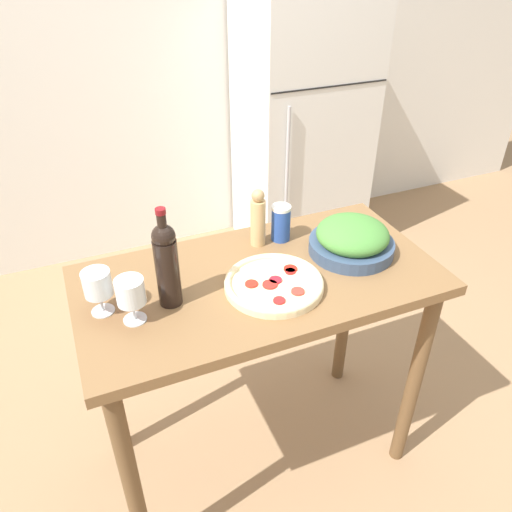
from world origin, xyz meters
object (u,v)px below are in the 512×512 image
wine_glass_near (131,294)px  pepper_mill (258,219)px  wine_glass_far (98,286)px  homemade_pizza (274,284)px  salad_bowl (352,239)px  salt_canister (281,223)px  refrigerator (302,131)px  wine_bottle (167,263)px

wine_glass_near → pepper_mill: 0.55m
wine_glass_far → homemade_pizza: size_ratio=0.46×
wine_glass_near → salad_bowl: wine_glass_near is taller
homemade_pizza → salt_canister: size_ratio=2.34×
refrigerator → pepper_mill: refrigerator is taller
wine_glass_far → salad_bowl: bearing=-0.5°
wine_glass_near → pepper_mill: (0.50, 0.25, 0.01)m
wine_bottle → wine_glass_near: wine_bottle is taller
wine_glass_near → salt_canister: wine_glass_near is taller
wine_bottle → homemade_pizza: (0.32, -0.06, -0.13)m
wine_glass_near → salad_bowl: 0.78m
homemade_pizza → wine_glass_near: bearing=178.0°
pepper_mill → wine_glass_near: bearing=-153.7°
wine_glass_far → salt_canister: (0.67, 0.17, -0.03)m
refrigerator → wine_bottle: size_ratio=4.95×
refrigerator → pepper_mill: 1.59m
pepper_mill → homemade_pizza: bearing=-101.8°
wine_bottle → salad_bowl: size_ratio=1.09×
refrigerator → salt_canister: size_ratio=11.87×
wine_bottle → wine_glass_near: (-0.12, -0.04, -0.05)m
wine_glass_far → homemade_pizza: bearing=-9.8°
refrigerator → salad_bowl: bearing=-111.2°
wine_glass_far → pepper_mill: size_ratio=0.67×
wine_glass_far → pepper_mill: 0.60m
wine_glass_far → salad_bowl: wine_glass_far is taller
wine_glass_near → homemade_pizza: size_ratio=0.46×
refrigerator → homemade_pizza: size_ratio=5.07×
refrigerator → wine_glass_far: 2.08m
wine_bottle → homemade_pizza: size_ratio=1.03×
refrigerator → salt_canister: bearing=-120.3°
salad_bowl → homemade_pizza: (-0.34, -0.08, -0.04)m
salad_bowl → salt_canister: (-0.19, 0.18, 0.01)m
refrigerator → wine_bottle: bearing=-129.1°
pepper_mill → refrigerator: bearing=56.9°
salad_bowl → pepper_mill: bearing=147.8°
homemade_pizza → wine_bottle: bearing=170.2°
salad_bowl → homemade_pizza: bearing=-166.0°
refrigerator → salad_bowl: size_ratio=5.40×
wine_glass_far → homemade_pizza: (0.52, -0.09, -0.08)m
salad_bowl → wine_bottle: bearing=-177.5°
wine_bottle → salt_canister: wine_bottle is taller
salt_canister → refrigerator: bearing=59.7°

